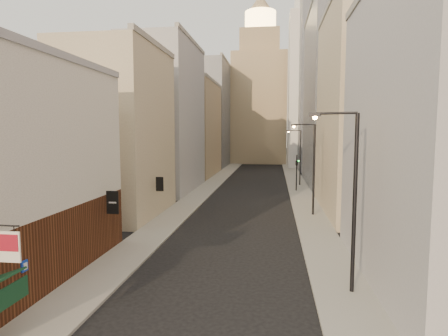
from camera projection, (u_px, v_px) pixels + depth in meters
sidewalk_left at (219, 178)px, 64.72m from camera, size 3.00×140.00×0.15m
sidewalk_right at (295, 180)px, 63.00m from camera, size 3.00×140.00×0.15m
near_building_left at (2, 173)px, 19.36m from camera, size 8.30×23.04×12.30m
left_bldg_beige at (118, 133)px, 36.08m from camera, size 8.00×12.00×16.00m
left_bldg_grey at (165, 118)px, 51.67m from camera, size 8.00×16.00×20.00m
left_bldg_tan at (193, 130)px, 69.57m from camera, size 8.00×18.00×17.00m
left_bldg_wingrid at (211, 115)px, 88.96m from camera, size 8.00×20.00×24.00m
right_bldg_beige at (367, 113)px, 36.65m from camera, size 8.00×16.00×20.00m
right_bldg_wingrid at (335, 99)px, 56.09m from camera, size 8.00×20.00×26.00m
highrise at (345, 51)px, 81.69m from camera, size 21.00×23.00×51.20m
clock_tower at (260, 96)px, 98.80m from camera, size 14.00×14.00×44.90m
white_tower at (307, 85)px, 83.44m from camera, size 8.00×8.00×41.50m
streetlamp_near at (350, 192)px, 18.39m from camera, size 2.33×0.80×9.10m
streetlamp_mid at (312, 164)px, 35.80m from camera, size 2.33×0.28×8.88m
streetlamp_far at (299, 154)px, 55.90m from camera, size 2.15×0.73×8.37m
traffic_light_right at (297, 164)px, 50.67m from camera, size 0.62×0.57×5.00m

